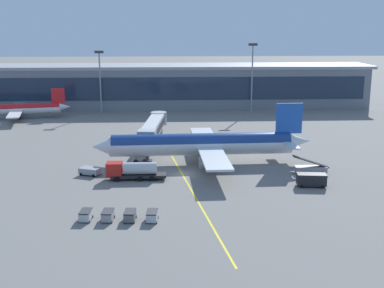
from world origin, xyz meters
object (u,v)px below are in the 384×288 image
object	(u,v)px
baggage_cart_0	(86,215)
baggage_cart_2	(130,215)
main_airliner	(203,144)
baggage_cart_3	(152,216)
baggage_cart_1	(108,215)
crew_van	(311,179)
belt_loader	(311,168)
fuel_tanker	(132,170)
pushback_tug	(90,171)
commuter_jet_far	(14,109)

from	to	relation	value
baggage_cart_0	baggage_cart_2	size ratio (longest dim) A/B	1.00
main_airliner	baggage_cart_3	distance (m)	31.81
baggage_cart_0	baggage_cart_1	distance (m)	3.20
baggage_cart_3	crew_van	bearing A→B (deg)	27.87
belt_loader	fuel_tanker	bearing A→B (deg)	-176.10
pushback_tug	baggage_cart_0	xyz separation A→B (m)	(2.80, -22.35, -0.07)
main_airliner	pushback_tug	bearing A→B (deg)	-161.68
pushback_tug	baggage_cart_2	distance (m)	24.60
baggage_cart_0	commuter_jet_far	distance (m)	87.38
belt_loader	main_airliner	bearing A→B (deg)	157.85
main_airliner	commuter_jet_far	size ratio (longest dim) A/B	1.36
baggage_cart_1	commuter_jet_far	size ratio (longest dim) A/B	0.08
crew_van	baggage_cart_0	bearing A→B (deg)	-159.61
pushback_tug	baggage_cart_1	bearing A→B (deg)	-75.14
baggage_cart_1	fuel_tanker	bearing A→B (deg)	83.62
main_airliner	baggage_cart_2	xyz separation A→B (m)	(-12.50, -30.01, -3.19)
main_airliner	belt_loader	world-z (taller)	main_airliner
main_airliner	belt_loader	distance (m)	21.76
baggage_cart_0	crew_van	bearing A→B (deg)	20.39
crew_van	pushback_tug	bearing A→B (deg)	167.56
main_airliner	baggage_cart_3	world-z (taller)	main_airliner
crew_van	commuter_jet_far	xyz separation A→B (m)	(-70.68, 66.84, 1.60)
main_airliner	baggage_cart_3	size ratio (longest dim) A/B	16.13
baggage_cart_1	baggage_cart_3	xyz separation A→B (m)	(6.38, -0.47, 0.00)
baggage_cart_2	pushback_tug	bearing A→B (deg)	111.92
pushback_tug	baggage_cart_0	world-z (taller)	baggage_cart_0
belt_loader	commuter_jet_far	world-z (taller)	commuter_jet_far
baggage_cart_0	baggage_cart_3	size ratio (longest dim) A/B	1.00
main_airliner	belt_loader	bearing A→B (deg)	-22.15
belt_loader	pushback_tug	xyz separation A→B (m)	(-41.66, 0.95, -0.14)
baggage_cart_0	pushback_tug	bearing A→B (deg)	97.15
belt_loader	baggage_cart_0	bearing A→B (deg)	-151.15
baggage_cart_3	commuter_jet_far	bearing A→B (deg)	118.22
crew_van	baggage_cart_1	distance (m)	36.27
baggage_cart_2	baggage_cart_3	xyz separation A→B (m)	(3.19, -0.24, 0.00)
crew_van	baggage_cart_0	xyz separation A→B (m)	(-36.70, -13.64, -0.53)
fuel_tanker	baggage_cart_3	xyz separation A→B (m)	(4.22, -19.83, -0.96)
baggage_cart_3	commuter_jet_far	xyz separation A→B (m)	(-43.56, 81.18, 2.13)
crew_van	baggage_cart_3	distance (m)	30.69
crew_van	baggage_cart_3	xyz separation A→B (m)	(-27.12, -14.34, -0.53)
crew_van	baggage_cart_0	size ratio (longest dim) A/B	1.88
fuel_tanker	belt_loader	size ratio (longest dim) A/B	1.56
crew_van	commuter_jet_far	world-z (taller)	commuter_jet_far
pushback_tug	baggage_cart_0	distance (m)	22.53
belt_loader	baggage_cart_1	xyz separation A→B (m)	(-35.66, -21.64, -0.21)
crew_van	fuel_tanker	bearing A→B (deg)	170.07
crew_van	baggage_cart_2	distance (m)	33.44
pushback_tug	commuter_jet_far	distance (m)	65.99
main_airliner	crew_van	bearing A→B (deg)	-41.76
fuel_tanker	baggage_cart_3	distance (m)	20.30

